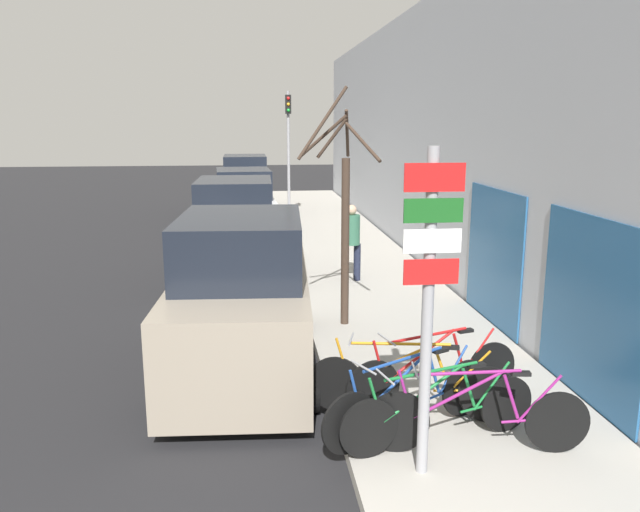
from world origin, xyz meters
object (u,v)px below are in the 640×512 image
(bicycle_1, at_px, (440,411))
(pedestrian_near, at_px, (351,237))
(bicycle_2, at_px, (411,400))
(parked_car_0, at_px, (243,301))
(parked_car_3, at_px, (246,187))
(street_tree, at_px, (343,218))
(bicycle_4, at_px, (434,374))
(traffic_light, at_px, (288,139))
(signpost, at_px, (428,300))
(parked_car_1, at_px, (236,233))
(bicycle_0, at_px, (478,417))
(parked_car_2, at_px, (244,207))
(bicycle_3, at_px, (411,384))

(bicycle_1, bearing_deg, pedestrian_near, -14.55)
(bicycle_2, bearing_deg, bicycle_1, -160.93)
(parked_car_0, relative_size, parked_car_3, 1.03)
(street_tree, bearing_deg, pedestrian_near, 78.04)
(bicycle_4, relative_size, street_tree, 0.58)
(bicycle_1, relative_size, bicycle_4, 1.00)
(pedestrian_near, relative_size, traffic_light, 0.38)
(signpost, bearing_deg, bicycle_1, 57.06)
(parked_car_1, bearing_deg, bicycle_0, -71.52)
(bicycle_0, relative_size, bicycle_1, 1.03)
(parked_car_0, relative_size, street_tree, 1.17)
(parked_car_1, bearing_deg, parked_car_3, 90.15)
(bicycle_2, bearing_deg, parked_car_2, -17.13)
(parked_car_1, xyz_separation_m, pedestrian_near, (2.55, -1.29, 0.09))
(parked_car_0, bearing_deg, parked_car_1, 95.49)
(bicycle_1, height_order, traffic_light, traffic_light)
(bicycle_1, bearing_deg, traffic_light, -10.87)
(bicycle_0, height_order, parked_car_2, parked_car_2)
(bicycle_1, xyz_separation_m, parked_car_1, (-2.38, 8.51, 0.51))
(bicycle_3, bearing_deg, parked_car_3, 22.27)
(parked_car_1, relative_size, parked_car_2, 1.05)
(parked_car_1, height_order, street_tree, street_tree)
(bicycle_2, xyz_separation_m, parked_car_1, (-2.12, 8.24, 0.49))
(bicycle_4, xyz_separation_m, parked_car_3, (-2.42, 17.93, 0.49))
(bicycle_4, height_order, parked_car_2, parked_car_2)
(bicycle_0, distance_m, parked_car_2, 14.09)
(parked_car_2, xyz_separation_m, traffic_light, (1.59, 2.41, 2.05))
(bicycle_0, bearing_deg, parked_car_2, 17.32)
(signpost, height_order, parked_car_2, signpost)
(traffic_light, bearing_deg, bicycle_2, -88.60)
(bicycle_2, relative_size, parked_car_0, 0.46)
(parked_car_3, distance_m, traffic_light, 3.80)
(bicycle_0, bearing_deg, bicycle_2, 58.19)
(signpost, distance_m, parked_car_0, 3.82)
(signpost, xyz_separation_m, street_tree, (-0.11, 4.80, 0.05))
(signpost, bearing_deg, traffic_light, 91.06)
(parked_car_1, bearing_deg, bicycle_3, -73.01)
(bicycle_3, distance_m, bicycle_4, 0.46)
(bicycle_1, relative_size, parked_car_0, 0.49)
(bicycle_1, height_order, street_tree, street_tree)
(bicycle_2, distance_m, bicycle_4, 0.83)
(pedestrian_near, bearing_deg, parked_car_1, -39.40)
(parked_car_3, relative_size, street_tree, 1.13)
(bicycle_3, relative_size, parked_car_0, 0.51)
(signpost, xyz_separation_m, parked_car_1, (-2.04, 9.04, -0.92))
(bicycle_0, distance_m, street_tree, 4.79)
(signpost, xyz_separation_m, bicycle_4, (0.56, 1.48, -1.41))
(bicycle_0, relative_size, bicycle_3, 0.99)
(signpost, height_order, pedestrian_near, signpost)
(street_tree, bearing_deg, bicycle_3, -85.33)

